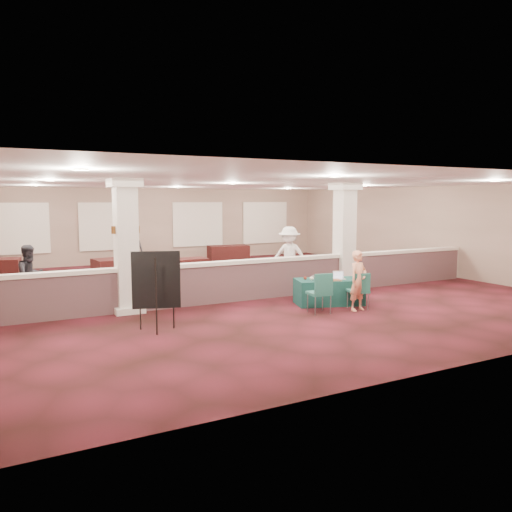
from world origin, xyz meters
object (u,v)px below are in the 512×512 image
woman (358,281)px  attendee_a (30,276)px  easel_board (156,281)px  near_table (329,292)px  conf_chair_main (359,288)px  far_table_front_right (390,265)px  conf_chair_side (321,290)px  attendee_b (289,256)px  far_table_front_left (125,270)px  far_table_back_right (228,253)px  far_table_back_center (184,268)px  far_table_front_center (275,274)px  attendee_c (347,252)px  attendee_d (133,249)px

woman → attendee_a: (-7.07, 4.14, 0.05)m
easel_board → near_table: bearing=24.6°
conf_chair_main → far_table_front_right: conf_chair_main is taller
conf_chair_side → attendee_b: (1.47, 3.83, 0.35)m
far_table_front_left → far_table_front_right: (9.00, -2.70, -0.06)m
far_table_back_right → attendee_a: 10.48m
far_table_front_left → attendee_a: 4.14m
far_table_back_center → conf_chair_side: bearing=-82.6°
woman → far_table_front_center: bearing=77.4°
near_table → far_table_front_center: bearing=102.7°
far_table_front_right → far_table_front_left: bearing=163.3°
far_table_back_right → attendee_b: size_ratio=0.93×
near_table → attendee_c: (4.12, 4.50, 0.42)m
far_table_front_center → far_table_front_right: (4.86, 0.00, -0.01)m
far_table_front_left → far_table_front_center: size_ratio=1.15×
far_table_front_left → attendee_b: bearing=-33.7°
woman → attendee_b: attendee_b is taller
far_table_back_right → easel_board: bearing=-121.8°
conf_chair_main → far_table_front_right: 6.45m
attendee_a → conf_chair_main: bearing=-59.6°
near_table → attendee_c: attendee_c is taller
far_table_back_right → conf_chair_side: bearing=-102.7°
attendee_a → woman: bearing=-60.1°
near_table → attendee_c: bearing=65.0°
near_table → conf_chair_main: bearing=-56.4°
near_table → far_table_front_center: (0.28, 3.30, 0.02)m
woman → far_table_front_right: woman is taller
woman → far_table_front_left: size_ratio=0.74×
easel_board → woman: easel_board is taller
easel_board → attendee_d: (1.99, 9.84, -0.28)m
far_table_front_right → attendee_d: 9.92m
attendee_a → attendee_b: bearing=-31.2°
woman → far_table_front_left: woman is taller
far_table_front_left → near_table: bearing=-57.3°
woman → far_table_front_center: size_ratio=0.86×
conf_chair_side → far_table_front_left: conf_chair_side is taller
far_table_front_left → far_table_front_center: bearing=-33.1°
far_table_front_left → far_table_front_right: far_table_front_left is taller
far_table_front_center → attendee_c: 4.05m
far_table_front_center → far_table_front_right: far_table_front_center is taller
far_table_front_right → near_table: bearing=-147.3°
far_table_front_left → attendee_d: size_ratio=1.28×
easel_board → far_table_back_right: (6.24, 10.08, -0.71)m
near_table → far_table_back_center: size_ratio=1.07×
far_table_front_center → attendee_b: bearing=-40.0°
conf_chair_side → far_table_front_left: 7.47m
far_table_front_center → far_table_back_right: far_table_back_right is taller
conf_chair_main → attendee_d: size_ratio=0.60×
far_table_front_left → far_table_front_right: bearing=-16.7°
conf_chair_side → easel_board: easel_board is taller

